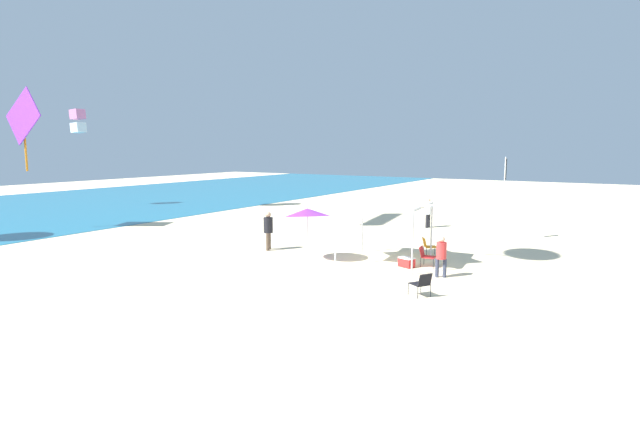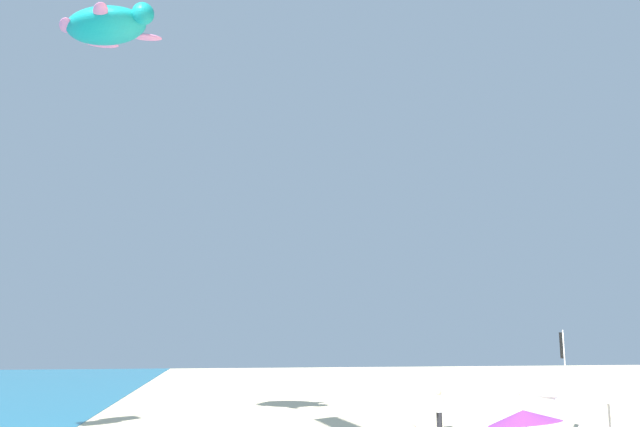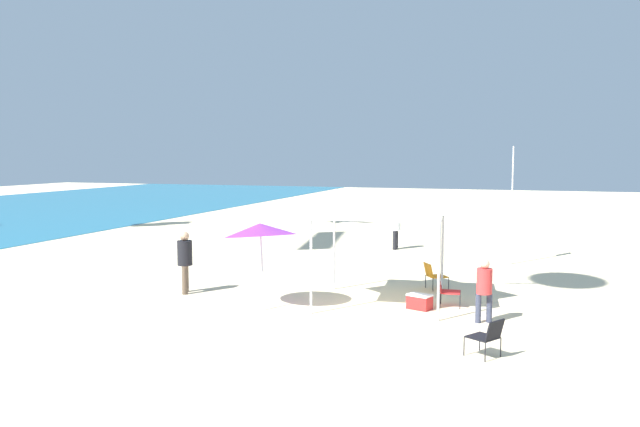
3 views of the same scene
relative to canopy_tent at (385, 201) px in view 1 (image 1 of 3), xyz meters
The scene contains 13 objects.
ground 3.39m from the canopy_tent, 169.34° to the right, with size 120.00×120.00×0.10m, color beige.
canopy_tent is the anchor object (origin of this frame).
beach_umbrella 3.35m from the canopy_tent, 117.12° to the left, with size 2.02×2.00×2.47m.
folding_chair_left_of_tent 5.44m from the canopy_tent, 141.47° to the right, with size 0.77×0.80×0.82m.
folding_chair_facing_ocean 2.80m from the canopy_tent, 82.71° to the right, with size 0.59×0.67×0.82m.
folding_chair_right_of_tent 3.34m from the canopy_tent, 26.35° to the right, with size 0.77×0.81×0.82m.
cooler_box 2.71m from the canopy_tent, 105.47° to the right, with size 0.59×0.72×0.40m.
banner_flag 8.35m from the canopy_tent, 22.59° to the right, with size 0.36×0.06×4.41m.
person_near_umbrella 6.03m from the canopy_tent, 95.60° to the left, with size 0.46×0.44×1.84m.
person_watching_sky 3.53m from the canopy_tent, 112.25° to the right, with size 0.37×0.39×1.58m.
person_beachcomber 10.21m from the canopy_tent, ahead, with size 0.48×0.43×1.81m.
kite_box_pink 30.33m from the canopy_tent, 80.00° to the left, with size 0.94×1.00×1.90m.
kite_diamond_purple 21.69m from the canopy_tent, 99.57° to the left, with size 0.68×3.40×4.83m.
Camera 1 is at (-17.09, -8.24, 4.86)m, focal length 27.90 mm.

